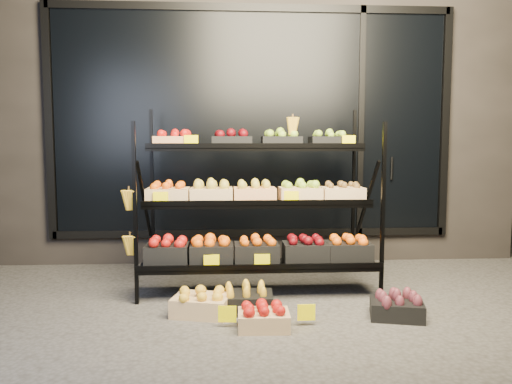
{
  "coord_description": "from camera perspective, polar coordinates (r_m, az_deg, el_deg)",
  "views": [
    {
      "loc": [
        -0.29,
        -3.88,
        1.31
      ],
      "look_at": [
        -0.02,
        0.55,
        0.89
      ],
      "focal_mm": 35.0,
      "sensor_mm": 36.0,
      "label": 1
    }
  ],
  "objects": [
    {
      "name": "tag_floor_a",
      "position": [
        3.7,
        -3.31,
        -14.34
      ],
      "size": [
        0.13,
        0.01,
        0.12
      ],
      "primitive_type": "cube",
      "color": "#FFEF00",
      "rests_on": "ground"
    },
    {
      "name": "floor_crate_left",
      "position": [
        3.97,
        -6.24,
        -12.41
      ],
      "size": [
        0.49,
        0.41,
        0.21
      ],
      "rotation": [
        0.0,
        0.0,
        -0.24
      ],
      "color": "#D5B07B",
      "rests_on": "ground"
    },
    {
      "name": "display_rack",
      "position": [
        4.52,
        -0.06,
        -1.23
      ],
      "size": [
        2.18,
        1.02,
        1.69
      ],
      "color": "black",
      "rests_on": "ground"
    },
    {
      "name": "floor_crate_midleft",
      "position": [
        4.03,
        -1.16,
        -12.12
      ],
      "size": [
        0.44,
        0.33,
        0.21
      ],
      "rotation": [
        0.0,
        0.0,
        -0.06
      ],
      "color": "black",
      "rests_on": "ground"
    },
    {
      "name": "building",
      "position": [
        6.49,
        -0.96,
        9.29
      ],
      "size": [
        6.0,
        2.08,
        3.5
      ],
      "color": "#2D2826",
      "rests_on": "ground"
    },
    {
      "name": "floor_crate_right",
      "position": [
        4.02,
        15.78,
        -12.45
      ],
      "size": [
        0.45,
        0.37,
        0.2
      ],
      "rotation": [
        0.0,
        0.0,
        -0.24
      ],
      "color": "black",
      "rests_on": "ground"
    },
    {
      "name": "tag_floor_b",
      "position": [
        3.75,
        5.77,
        -14.11
      ],
      "size": [
        0.13,
        0.01,
        0.12
      ],
      "primitive_type": "cube",
      "color": "#FFEF00",
      "rests_on": "ground"
    },
    {
      "name": "ground",
      "position": [
        4.11,
        0.74,
        -13.18
      ],
      "size": [
        24.0,
        24.0,
        0.0
      ],
      "primitive_type": "plane",
      "color": "#514F4C",
      "rests_on": "ground"
    },
    {
      "name": "floor_crate_midright",
      "position": [
        3.66,
        0.88,
        -14.07
      ],
      "size": [
        0.37,
        0.28,
        0.19
      ],
      "rotation": [
        0.0,
        0.0,
        -0.03
      ],
      "color": "#D5B07B",
      "rests_on": "ground"
    }
  ]
}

